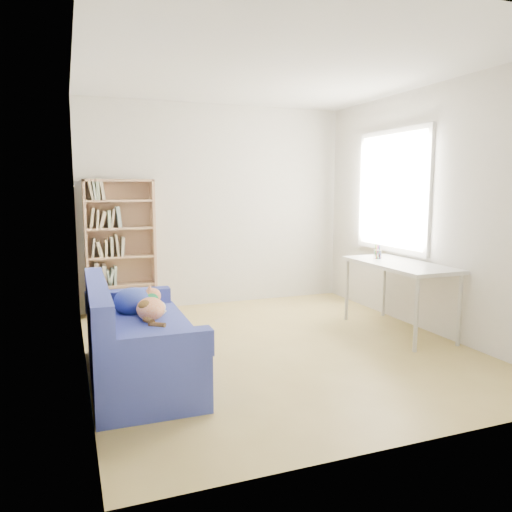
{
  "coord_description": "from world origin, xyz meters",
  "views": [
    {
      "loc": [
        -1.85,
        -4.31,
        1.55
      ],
      "look_at": [
        -0.07,
        0.37,
        0.85
      ],
      "focal_mm": 35.0,
      "sensor_mm": 36.0,
      "label": 1
    }
  ],
  "objects_px": {
    "desk": "(399,269)",
    "bookshelf": "(121,253)",
    "sofa": "(136,341)",
    "pen_cup": "(378,253)"
  },
  "relations": [
    {
      "from": "desk",
      "to": "pen_cup",
      "type": "relative_size",
      "value": 8.25
    },
    {
      "from": "bookshelf",
      "to": "desk",
      "type": "bearing_deg",
      "value": -34.51
    },
    {
      "from": "sofa",
      "to": "pen_cup",
      "type": "bearing_deg",
      "value": 14.93
    },
    {
      "from": "sofa",
      "to": "bookshelf",
      "type": "distance_m",
      "value": 2.23
    },
    {
      "from": "bookshelf",
      "to": "desk",
      "type": "xyz_separation_m",
      "value": [
        2.68,
        -1.84,
        -0.07
      ]
    },
    {
      "from": "pen_cup",
      "to": "desk",
      "type": "bearing_deg",
      "value": -84.25
    },
    {
      "from": "bookshelf",
      "to": "desk",
      "type": "distance_m",
      "value": 3.25
    },
    {
      "from": "sofa",
      "to": "pen_cup",
      "type": "xyz_separation_m",
      "value": [
        2.77,
        0.69,
        0.5
      ]
    },
    {
      "from": "desk",
      "to": "bookshelf",
      "type": "bearing_deg",
      "value": 145.49
    },
    {
      "from": "pen_cup",
      "to": "bookshelf",
      "type": "bearing_deg",
      "value": 150.54
    }
  ]
}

